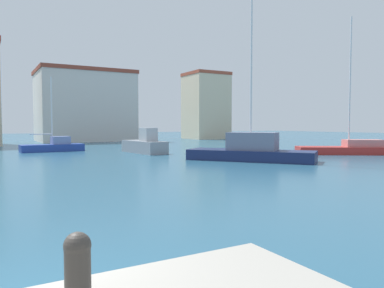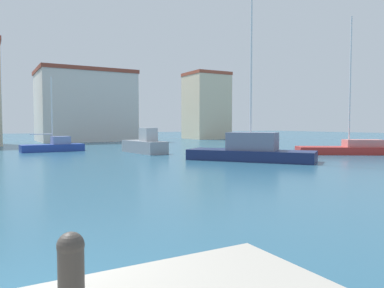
# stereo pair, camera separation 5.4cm
# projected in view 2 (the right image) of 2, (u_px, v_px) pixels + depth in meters

# --- Properties ---
(water) EXTENTS (160.00, 160.00, 0.00)m
(water) POSITION_uv_depth(u_px,v_px,m) (206.00, 154.00, 28.74)
(water) COLOR #285670
(water) RESTS_ON ground
(mooring_bollard) EXTENTS (0.20, 0.20, 0.63)m
(mooring_bollard) POSITION_uv_depth(u_px,v_px,m) (71.00, 271.00, 2.70)
(mooring_bollard) COLOR #38332D
(mooring_bollard) RESTS_ON pier_quay
(sailboat_blue_distant_north) EXTENTS (5.21, 1.98, 6.40)m
(sailboat_blue_distant_north) POSITION_uv_depth(u_px,v_px,m) (54.00, 146.00, 32.09)
(sailboat_blue_distant_north) COLOR #233D93
(sailboat_blue_distant_north) RESTS_ON water
(motorboat_grey_inner_mooring) EXTENTS (2.14, 5.22, 2.04)m
(motorboat_grey_inner_mooring) POSITION_uv_depth(u_px,v_px,m) (145.00, 145.00, 30.29)
(motorboat_grey_inner_mooring) COLOR gray
(motorboat_grey_inner_mooring) RESTS_ON water
(sailboat_navy_outer_mooring) EXTENTS (6.79, 7.84, 12.26)m
(sailboat_navy_outer_mooring) POSITION_uv_depth(u_px,v_px,m) (251.00, 150.00, 23.76)
(sailboat_navy_outer_mooring) COLOR #19234C
(sailboat_navy_outer_mooring) RESTS_ON water
(sailboat_red_far_right) EXTENTS (7.75, 5.93, 10.60)m
(sailboat_red_far_right) POSITION_uv_depth(u_px,v_px,m) (351.00, 148.00, 28.92)
(sailboat_red_far_right) COLOR #B22823
(sailboat_red_far_right) RESTS_ON water
(yacht_club) EXTENTS (12.64, 9.73, 9.78)m
(yacht_club) POSITION_uv_depth(u_px,v_px,m) (85.00, 106.00, 52.24)
(yacht_club) COLOR beige
(yacht_club) RESTS_ON ground
(waterfront_apartments) EXTENTS (6.15, 6.05, 10.66)m
(waterfront_apartments) POSITION_uv_depth(u_px,v_px,m) (206.00, 106.00, 60.23)
(waterfront_apartments) COLOR beige
(waterfront_apartments) RESTS_ON ground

